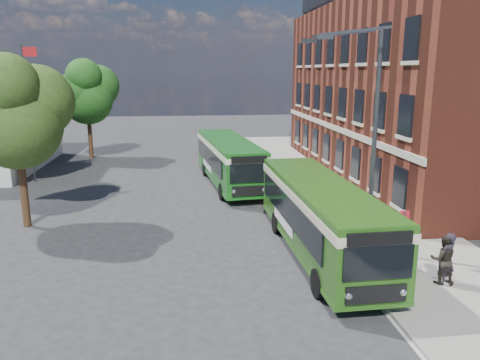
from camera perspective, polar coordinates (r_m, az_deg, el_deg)
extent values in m
plane|color=#29292B|center=(20.94, -0.33, -7.55)|extent=(120.00, 120.00, 0.00)
cube|color=gray|center=(29.85, 11.46, -1.31)|extent=(6.00, 48.00, 0.15)
cube|color=beige|center=(29.08, 5.73, -1.63)|extent=(0.12, 48.00, 0.01)
cube|color=maroon|center=(35.37, 20.92, 10.06)|extent=(12.00, 26.00, 12.00)
cube|color=beige|center=(33.25, 11.22, 6.36)|extent=(0.12, 26.00, 0.35)
cylinder|color=#36383B|center=(34.22, -24.37, 7.15)|extent=(0.10, 0.10, 9.00)
cube|color=#AF1419|center=(33.98, -24.30, 14.07)|extent=(0.90, 0.02, 0.60)
cylinder|color=#36383B|center=(20.28, 15.24, -8.30)|extent=(0.44, 0.44, 0.30)
cylinder|color=#36383B|center=(19.15, 16.02, 3.92)|extent=(0.18, 0.18, 9.00)
cube|color=#36383B|center=(17.97, 13.87, 17.24)|extent=(2.58, 0.46, 0.37)
cube|color=#36383B|center=(19.10, 12.58, 17.04)|extent=(2.58, 0.46, 0.37)
cube|color=#36383B|center=(17.12, 10.34, 16.78)|extent=(0.55, 0.22, 0.16)
cube|color=#36383B|center=(19.20, 8.43, 16.44)|extent=(0.55, 0.22, 0.16)
cylinder|color=#36383B|center=(18.18, 19.18, -7.41)|extent=(0.08, 0.08, 2.50)
cube|color=red|center=(17.83, 19.44, -4.10)|extent=(0.35, 0.04, 0.35)
cube|color=#265716|center=(19.36, 9.70, -3.95)|extent=(2.81, 11.11, 2.45)
cube|color=#265716|center=(19.77, 9.56, -7.48)|extent=(2.85, 11.15, 0.14)
cube|color=black|center=(19.26, 5.81, -3.52)|extent=(0.34, 9.24, 1.10)
cube|color=black|center=(20.01, 12.95, -3.15)|extent=(0.34, 9.24, 1.10)
cube|color=beige|center=(19.14, 9.80, -1.58)|extent=(2.87, 11.17, 0.32)
cube|color=#265716|center=(19.05, 9.84, -0.54)|extent=(2.71, 11.01, 0.12)
cube|color=black|center=(14.44, 16.49, -9.64)|extent=(2.15, 0.14, 1.05)
cube|color=black|center=(14.16, 16.70, -6.85)|extent=(2.00, 0.14, 0.38)
cube|color=black|center=(14.84, 16.25, -13.22)|extent=(1.90, 0.13, 0.55)
sphere|color=silver|center=(14.54, 13.07, -13.59)|extent=(0.26, 0.26, 0.26)
sphere|color=silver|center=(15.21, 19.21, -12.77)|extent=(0.26, 0.26, 0.26)
cube|color=black|center=(24.46, 5.80, 0.34)|extent=(2.00, 0.14, 0.90)
cube|color=white|center=(20.13, 5.26, -5.00)|extent=(0.13, 3.20, 0.45)
cylinder|color=black|center=(16.18, 9.55, -12.33)|extent=(0.31, 1.01, 1.00)
cylinder|color=black|center=(16.99, 17.25, -11.46)|extent=(0.31, 1.01, 1.00)
cylinder|color=black|center=(21.95, 4.49, -5.22)|extent=(0.31, 1.01, 1.00)
cylinder|color=black|center=(22.56, 10.33, -4.88)|extent=(0.31, 1.01, 1.00)
cube|color=#19601A|center=(30.98, -1.39, 2.70)|extent=(3.71, 11.39, 2.45)
cube|color=#19601A|center=(31.24, -1.38, 0.40)|extent=(3.75, 11.43, 0.14)
cube|color=black|center=(31.03, -3.82, 2.93)|extent=(1.11, 9.33, 1.10)
cube|color=black|center=(31.52, 0.78, 3.12)|extent=(1.11, 9.33, 1.10)
cube|color=#F6F2CA|center=(30.84, -1.40, 4.21)|extent=(3.78, 11.45, 0.32)
cube|color=#19601A|center=(30.79, -1.41, 4.87)|extent=(3.60, 11.28, 0.12)
cube|color=black|center=(25.57, 1.10, 0.85)|extent=(2.15, 0.32, 1.05)
cube|color=black|center=(25.41, 1.11, 2.50)|extent=(2.00, 0.30, 0.38)
cube|color=black|center=(25.79, 1.10, -1.33)|extent=(1.90, 0.29, 0.55)
sphere|color=silver|center=(25.63, -0.76, -1.42)|extent=(0.26, 0.26, 0.26)
sphere|color=silver|center=(26.02, 2.90, -1.21)|extent=(0.26, 0.26, 0.26)
cube|color=black|center=(36.39, -3.15, 4.62)|extent=(2.00, 0.30, 0.90)
cube|color=white|center=(31.85, -4.02, 1.82)|extent=(0.39, 3.19, 0.45)
cylinder|color=black|center=(27.41, -2.21, -1.43)|extent=(0.39, 1.02, 1.00)
cylinder|color=black|center=(27.91, 2.52, -1.16)|extent=(0.39, 1.02, 1.00)
cylinder|color=black|center=(33.73, -4.27, 1.33)|extent=(0.39, 1.02, 1.00)
cylinder|color=black|center=(34.14, -0.38, 1.51)|extent=(0.39, 1.02, 1.00)
imported|color=black|center=(17.87, 23.92, -8.76)|extent=(0.81, 0.72, 1.87)
imported|color=black|center=(17.88, 23.50, -8.87)|extent=(1.02, 0.90, 1.77)
cylinder|color=#372114|center=(24.76, -24.84, -1.27)|extent=(0.36, 0.36, 3.51)
sphere|color=#304919|center=(24.23, -25.57, 6.06)|extent=(4.15, 4.15, 4.15)
sphere|color=#304919|center=(24.51, -23.55, 8.76)|extent=(3.51, 3.51, 3.51)
sphere|color=#304919|center=(23.36, -26.65, 10.27)|extent=(2.87, 2.87, 2.87)
cylinder|color=#372114|center=(34.33, -25.26, 2.29)|extent=(0.36, 0.36, 3.34)
sphere|color=#1C4A10|center=(33.95, -25.77, 7.32)|extent=(3.95, 3.95, 3.95)
sphere|color=#1C4A10|center=(34.23, -24.39, 9.15)|extent=(3.34, 3.34, 3.34)
sphere|color=#1C4A10|center=(33.14, -26.49, 10.17)|extent=(2.73, 2.73, 2.73)
cylinder|color=#372114|center=(42.29, -17.78, 4.94)|extent=(0.36, 0.36, 3.59)
sphere|color=#1D4C17|center=(41.98, -18.10, 9.35)|extent=(4.24, 4.24, 4.24)
sphere|color=#1D4C17|center=(42.42, -16.93, 10.90)|extent=(3.59, 3.59, 3.59)
sphere|color=#1D4C17|center=(41.54, -19.33, 10.13)|extent=(3.26, 3.26, 3.26)
sphere|color=#1D4C17|center=(41.12, -18.51, 11.87)|extent=(2.94, 2.94, 2.94)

